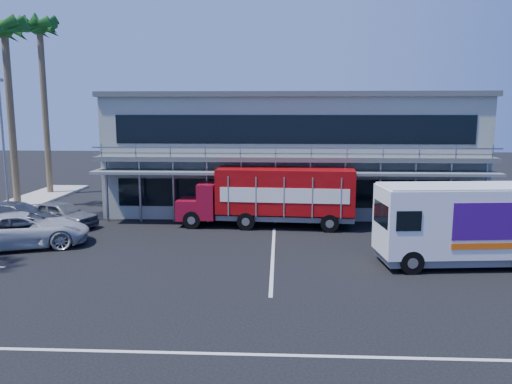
{
  "coord_description": "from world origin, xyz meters",
  "views": [
    {
      "loc": [
        2.28,
        -17.99,
        6.2
      ],
      "look_at": [
        1.12,
        6.03,
        2.3
      ],
      "focal_mm": 35.0,
      "sensor_mm": 36.0,
      "label": 1
    }
  ],
  "objects": [
    {
      "name": "light_pole_far",
      "position": [
        -14.2,
        11.0,
        4.5
      ],
      "size": [
        0.5,
        0.25,
        8.09
      ],
      "color": "gray",
      "rests_on": "ground"
    },
    {
      "name": "palm_f",
      "position": [
        -15.1,
        18.5,
        11.47
      ],
      "size": [
        2.8,
        2.8,
        13.25
      ],
      "color": "brown",
      "rests_on": "ground"
    },
    {
      "name": "red_truck",
      "position": [
        1.92,
        8.54,
        1.75
      ],
      "size": [
        9.58,
        2.84,
        3.18
      ],
      "rotation": [
        0.0,
        0.0,
        -0.06
      ],
      "color": "maroon",
      "rests_on": "ground"
    },
    {
      "name": "parked_car_e",
      "position": [
        -9.5,
        7.84,
        0.71
      ],
      "size": [
        4.48,
        3.0,
        1.42
      ],
      "primitive_type": "imported",
      "rotation": [
        0.0,
        0.0,
        1.22
      ],
      "color": "slate",
      "rests_on": "ground"
    },
    {
      "name": "building",
      "position": [
        3.0,
        14.94,
        3.66
      ],
      "size": [
        22.4,
        12.0,
        7.3
      ],
      "color": "#979D90",
      "rests_on": "ground"
    },
    {
      "name": "white_van",
      "position": [
        9.66,
        2.0,
        1.75
      ],
      "size": [
        6.93,
        2.95,
        3.29
      ],
      "rotation": [
        0.0,
        0.0,
        0.1
      ],
      "color": "white",
      "rests_on": "ground"
    },
    {
      "name": "parked_car_c",
      "position": [
        -9.5,
        3.84,
        0.8
      ],
      "size": [
        6.32,
        4.54,
        1.6
      ],
      "primitive_type": "imported",
      "rotation": [
        0.0,
        0.0,
        1.94
      ],
      "color": "#BABABC",
      "rests_on": "ground"
    },
    {
      "name": "ground",
      "position": [
        0.0,
        0.0,
        0.0
      ],
      "size": [
        120.0,
        120.0,
        0.0
      ],
      "primitive_type": "plane",
      "color": "black",
      "rests_on": "ground"
    },
    {
      "name": "parked_car_d",
      "position": [
        -11.56,
        7.09,
        0.73
      ],
      "size": [
        5.11,
        2.23,
        1.46
      ],
      "primitive_type": "imported",
      "rotation": [
        0.0,
        0.0,
        1.53
      ],
      "color": "#323743",
      "rests_on": "ground"
    },
    {
      "name": "palm_e",
      "position": [
        -14.7,
        13.0,
        10.57
      ],
      "size": [
        2.8,
        2.8,
        12.25
      ],
      "color": "brown",
      "rests_on": "ground"
    }
  ]
}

